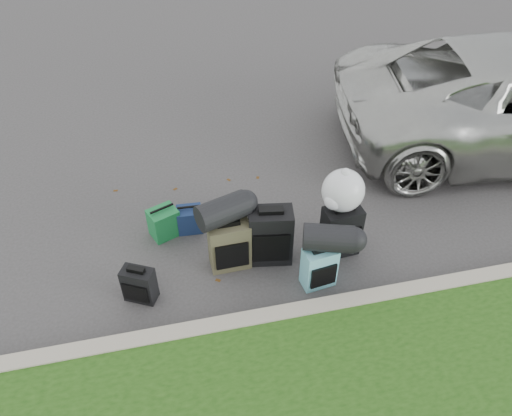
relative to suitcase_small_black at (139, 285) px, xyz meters
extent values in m
plane|color=#383535|center=(1.51, 0.37, -0.21)|extent=(120.00, 120.00, 0.00)
cube|color=#9E937F|center=(1.51, -0.63, -0.14)|extent=(120.00, 0.18, 0.15)
cube|color=black|center=(0.00, 0.00, 0.00)|extent=(0.39, 0.32, 0.43)
cube|color=black|center=(1.51, 0.28, 0.15)|extent=(0.54, 0.38, 0.72)
cube|color=#3B3825|center=(1.04, 0.29, 0.10)|extent=(0.46, 0.30, 0.63)
cube|color=#5497AA|center=(1.94, -0.22, 0.04)|extent=(0.39, 0.26, 0.52)
cube|color=black|center=(2.34, 0.21, 0.11)|extent=(0.45, 0.29, 0.65)
cube|color=#1A7639|center=(0.34, 0.95, -0.02)|extent=(0.41, 0.37, 0.38)
cube|color=navy|center=(0.66, 0.97, -0.05)|extent=(0.32, 0.26, 0.32)
cylinder|color=black|center=(0.99, 0.34, 0.57)|extent=(0.63, 0.47, 0.30)
cylinder|color=black|center=(2.02, -0.19, 0.45)|extent=(0.60, 0.44, 0.30)
sphere|color=white|center=(2.32, 0.26, 0.68)|extent=(0.48, 0.48, 0.48)
camera|label=1|loc=(0.46, -3.67, 4.13)|focal=35.00mm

